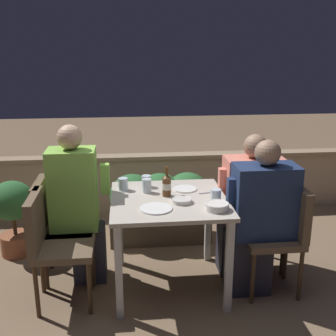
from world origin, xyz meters
TOP-DOWN VIEW (x-y plane):
  - ground_plane at (0.00, 0.00)m, footprint 16.00×16.00m
  - parapet_wall at (0.00, 1.60)m, footprint 9.00×0.18m
  - dining_table at (0.00, 0.00)m, footprint 0.87×0.86m
  - planter_hedge at (0.00, 0.84)m, footprint 0.97×0.47m
  - chair_left_near at (-0.87, -0.13)m, footprint 0.43×0.42m
  - chair_left_far at (-0.89, 0.18)m, footprint 0.43×0.42m
  - person_green_blouse at (-0.70, 0.18)m, footprint 0.47×0.26m
  - chair_right_near at (0.86, -0.12)m, footprint 0.43×0.42m
  - person_navy_jumper at (0.67, -0.12)m, footprint 0.52×0.26m
  - chair_right_far at (0.87, 0.18)m, footprint 0.43×0.42m
  - person_coral_top at (0.67, 0.18)m, footprint 0.52×0.26m
  - beer_bottle at (-0.01, 0.05)m, footprint 0.07×0.07m
  - plate_0 at (0.15, 0.18)m, footprint 0.19×0.19m
  - plate_1 at (-0.11, -0.20)m, footprint 0.23×0.23m
  - bowl_0 at (0.09, -0.10)m, footprint 0.15×0.15m
  - bowl_1 at (0.31, -0.26)m, footprint 0.17×0.17m
  - glass_cup_0 at (-0.16, 0.15)m, footprint 0.07×0.07m
  - glass_cup_1 at (-0.15, 0.28)m, footprint 0.08×0.08m
  - glass_cup_2 at (0.34, -0.09)m, footprint 0.08×0.08m
  - glass_cup_3 at (-0.34, 0.22)m, footprint 0.08×0.08m
  - fork_0 at (0.32, 0.09)m, footprint 0.17×0.06m
  - potted_plant at (-1.34, 0.67)m, footprint 0.39×0.39m

SIDE VIEW (x-z plane):
  - ground_plane at x=0.00m, z-range 0.00..0.00m
  - parapet_wall at x=0.00m, z-range 0.01..0.67m
  - planter_hedge at x=0.00m, z-range 0.04..0.71m
  - potted_plant at x=-1.34m, z-range 0.08..0.78m
  - chair_left_near at x=-0.87m, z-range 0.10..0.95m
  - chair_left_far at x=-0.89m, z-range 0.10..0.95m
  - chair_right_near at x=0.86m, z-range 0.10..0.95m
  - chair_right_far at x=0.87m, z-range 0.10..0.95m
  - person_coral_top at x=0.67m, z-range 0.00..1.18m
  - person_navy_jumper at x=0.67m, z-range 0.00..1.21m
  - dining_table at x=0.00m, z-range 0.27..1.01m
  - person_green_blouse at x=-0.70m, z-range 0.01..1.30m
  - fork_0 at x=0.32m, z-range 0.74..0.75m
  - plate_1 at x=-0.11m, z-range 0.74..0.75m
  - plate_0 at x=0.15m, z-range 0.74..0.75m
  - bowl_0 at x=0.09m, z-range 0.75..0.78m
  - bowl_1 at x=0.31m, z-range 0.75..0.80m
  - glass_cup_2 at x=0.34m, z-range 0.74..0.84m
  - glass_cup_1 at x=-0.15m, z-range 0.74..0.84m
  - glass_cup_3 at x=-0.34m, z-range 0.74..0.84m
  - glass_cup_0 at x=-0.16m, z-range 0.74..0.85m
  - beer_bottle at x=-0.01m, z-range 0.72..0.95m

